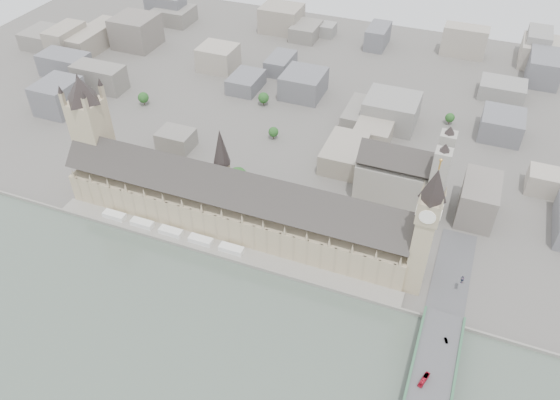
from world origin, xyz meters
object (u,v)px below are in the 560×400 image
(victoria_tower, at_px, (91,129))
(westminster_abbey, at_px, (403,177))
(palace_of_westminster, at_px, (233,204))
(elizabeth_tower, at_px, (426,224))
(car_silver, at_px, (446,340))
(red_bus_north, at_px, (424,380))
(car_approach, at_px, (462,280))

(victoria_tower, relative_size, westminster_abbey, 1.47)
(victoria_tower, height_order, westminster_abbey, victoria_tower)
(victoria_tower, distance_m, westminster_abbey, 244.79)
(palace_of_westminster, height_order, elizabeth_tower, elizabeth_tower)
(elizabeth_tower, bearing_deg, car_silver, -57.79)
(palace_of_westminster, relative_size, red_bus_north, 25.15)
(victoria_tower, xyz_separation_m, car_approach, (290.50, -9.43, -44.16))
(red_bus_north, bearing_deg, palace_of_westminster, 167.52)
(car_silver, relative_size, car_approach, 0.72)
(palace_of_westminster, distance_m, car_silver, 175.03)
(elizabeth_tower, height_order, westminster_abbey, elizabeth_tower)
(elizabeth_tower, height_order, car_approach, elizabeth_tower)
(palace_of_westminster, distance_m, westminster_abbey, 134.09)
(palace_of_westminster, relative_size, westminster_abbey, 3.90)
(car_silver, bearing_deg, red_bus_north, -127.17)
(victoria_tower, relative_size, car_silver, 25.21)
(palace_of_westminster, distance_m, car_approach, 168.93)
(victoria_tower, xyz_separation_m, car_silver, (287.59, -61.79, -44.30))
(westminster_abbey, relative_size, red_bus_north, 6.45)
(elizabeth_tower, bearing_deg, westminster_abbey, 107.29)
(westminster_abbey, distance_m, car_silver, 142.46)
(red_bus_north, bearing_deg, car_approach, 99.22)
(victoria_tower, bearing_deg, palace_of_westminster, -2.96)
(red_bus_north, bearing_deg, car_silver, 92.73)
(palace_of_westminster, xyz_separation_m, car_approach, (168.50, -3.13, -11.66))
(car_approach, bearing_deg, elizabeth_tower, -163.56)
(victoria_tower, xyz_separation_m, red_bus_north, (279.86, -93.48, -43.49))
(palace_of_westminster, xyz_separation_m, red_bus_north, (157.86, -87.18, -10.99))
(westminster_abbey, height_order, red_bus_north, westminster_abbey)
(elizabeth_tower, bearing_deg, car_approach, 15.70)
(elizabeth_tower, bearing_deg, red_bus_north, -75.26)
(victoria_tower, distance_m, red_bus_north, 298.25)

